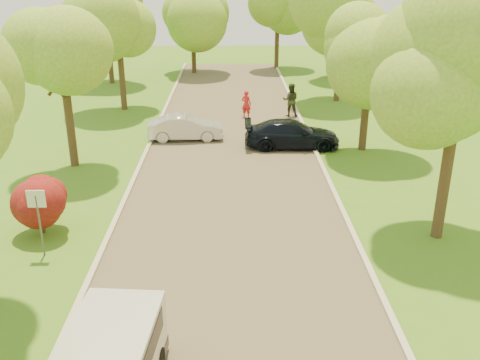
{
  "coord_description": "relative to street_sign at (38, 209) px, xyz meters",
  "views": [
    {
      "loc": [
        0.01,
        -10.61,
        8.36
      ],
      "look_at": [
        0.32,
        6.87,
        1.3
      ],
      "focal_mm": 40.0,
      "sensor_mm": 36.0,
      "label": 1
    }
  ],
  "objects": [
    {
      "name": "street_sign",
      "position": [
        0.0,
        0.0,
        0.0
      ],
      "size": [
        0.55,
        0.06,
        2.17
      ],
      "color": "#59595E",
      "rests_on": "ground"
    },
    {
      "name": "tree_r_midb",
      "position": [
        12.4,
        10.0,
        3.32
      ],
      "size": [
        4.51,
        4.4,
        7.01
      ],
      "color": "#382619",
      "rests_on": "ground"
    },
    {
      "name": "person_olive",
      "position": [
        9.33,
        16.19,
        -0.59
      ],
      "size": [
        0.99,
        0.8,
        1.95
      ],
      "primitive_type": "imported",
      "rotation": [
        0.0,
        0.0,
        3.08
      ],
      "color": "#2A301D",
      "rests_on": "ground"
    },
    {
      "name": "tree_bg_b",
      "position": [
        14.02,
        28.0,
        3.97
      ],
      "size": [
        5.12,
        5.0,
        7.95
      ],
      "color": "#382619",
      "rests_on": "ground"
    },
    {
      "name": "tree_bg_a",
      "position": [
        -2.98,
        26.0,
        3.75
      ],
      "size": [
        5.12,
        5.0,
        7.72
      ],
      "color": "#382619",
      "rests_on": "ground"
    },
    {
      "name": "curb_left",
      "position": [
        1.75,
        4.0,
        -1.5
      ],
      "size": [
        0.18,
        60.0,
        0.12
      ],
      "primitive_type": "cube",
      "color": "#B2AD9E",
      "rests_on": "ground"
    },
    {
      "name": "road",
      "position": [
        5.8,
        4.0,
        -1.56
      ],
      "size": [
        8.0,
        60.0,
        0.01
      ],
      "primitive_type": "cube",
      "color": "#4C4438",
      "rests_on": "ground"
    },
    {
      "name": "tree_l_far",
      "position": [
        -0.59,
        18.0,
        3.9
      ],
      "size": [
        4.92,
        4.8,
        7.79
      ],
      "color": "#382619",
      "rests_on": "ground"
    },
    {
      "name": "ground",
      "position": [
        5.8,
        -4.0,
        -1.56
      ],
      "size": [
        100.0,
        100.0,
        0.0
      ],
      "primitive_type": "plane",
      "color": "#49711A",
      "rests_on": "ground"
    },
    {
      "name": "dark_sedan",
      "position": [
        8.8,
        10.39,
        -0.89
      ],
      "size": [
        4.66,
        1.98,
        1.34
      ],
      "primitive_type": "imported",
      "rotation": [
        0.0,
        0.0,
        1.55
      ],
      "color": "black",
      "rests_on": "ground"
    },
    {
      "name": "tree_r_far",
      "position": [
        13.03,
        20.0,
        4.27
      ],
      "size": [
        5.33,
        5.2,
        8.34
      ],
      "color": "#382619",
      "rests_on": "ground"
    },
    {
      "name": "person_striped",
      "position": [
        6.72,
        15.91,
        -0.76
      ],
      "size": [
        0.69,
        0.58,
        1.6
      ],
      "primitive_type": "imported",
      "rotation": [
        0.0,
        0.0,
        2.74
      ],
      "color": "red",
      "rests_on": "ground"
    },
    {
      "name": "silver_sedan",
      "position": [
        3.5,
        11.74,
        -0.94
      ],
      "size": [
        3.88,
        1.53,
        1.26
      ],
      "primitive_type": "imported",
      "rotation": [
        0.0,
        0.0,
        1.63
      ],
      "color": "#BDBCC1",
      "rests_on": "ground"
    },
    {
      "name": "tree_bg_d",
      "position": [
        10.02,
        32.0,
        3.75
      ],
      "size": [
        5.12,
        5.0,
        7.72
      ],
      "color": "#382619",
      "rests_on": "ground"
    },
    {
      "name": "red_shrub",
      "position": [
        -0.5,
        1.5,
        -0.47
      ],
      "size": [
        1.7,
        1.7,
        1.95
      ],
      "color": "#382619",
      "rests_on": "ground"
    },
    {
      "name": "tree_r_mida",
      "position": [
        12.82,
        1.0,
        3.97
      ],
      "size": [
        5.13,
        5.0,
        7.95
      ],
      "color": "#382619",
      "rests_on": "ground"
    },
    {
      "name": "tree_bg_c",
      "position": [
        3.01,
        30.0,
        3.46
      ],
      "size": [
        4.92,
        4.8,
        7.33
      ],
      "color": "#382619",
      "rests_on": "ground"
    },
    {
      "name": "tree_l_midb",
      "position": [
        -1.01,
        8.0,
        3.02
      ],
      "size": [
        4.3,
        4.2,
        6.62
      ],
      "color": "#382619",
      "rests_on": "ground"
    },
    {
      "name": "curb_right",
      "position": [
        9.85,
        4.0,
        -1.5
      ],
      "size": [
        0.18,
        60.0,
        0.12
      ],
      "primitive_type": "cube",
      "color": "#B2AD9E",
      "rests_on": "ground"
    }
  ]
}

